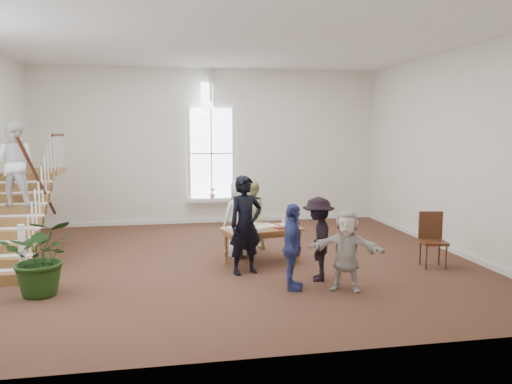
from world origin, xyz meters
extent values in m
plane|color=#43271A|center=(0.00, 0.00, 0.00)|extent=(10.00, 10.00, 0.00)
plane|color=silver|center=(0.00, 4.50, 2.25)|extent=(10.00, 0.00, 10.00)
plane|color=silver|center=(0.00, -4.50, 2.25)|extent=(10.00, 0.00, 10.00)
plane|color=silver|center=(5.00, 0.00, 2.25)|extent=(0.00, 9.00, 9.00)
plane|color=white|center=(0.00, 0.00, 4.50)|extent=(10.00, 10.00, 0.00)
cube|color=white|center=(0.00, 4.32, 0.70)|extent=(1.45, 0.28, 0.10)
plane|color=white|center=(0.00, 4.44, 2.05)|extent=(2.60, 0.00, 2.60)
plane|color=white|center=(0.00, 4.44, 3.65)|extent=(0.60, 0.60, 0.85)
cube|color=white|center=(0.00, 4.47, 0.06)|extent=(10.00, 0.04, 0.12)
imported|color=pink|center=(0.00, 4.29, 0.90)|extent=(0.17, 0.17, 0.30)
cube|color=brown|center=(-4.35, -0.50, 0.30)|extent=(1.10, 0.30, 0.20)
cube|color=brown|center=(-4.35, -0.20, 0.50)|extent=(1.10, 0.30, 0.20)
cube|color=brown|center=(-4.35, 0.10, 0.70)|extent=(1.10, 0.30, 0.20)
cube|color=brown|center=(-4.35, 0.40, 0.90)|extent=(1.10, 0.30, 0.20)
cube|color=brown|center=(-4.35, 0.70, 1.10)|extent=(1.10, 0.30, 0.20)
cube|color=brown|center=(-4.35, 1.00, 1.30)|extent=(1.10, 0.30, 0.20)
cube|color=brown|center=(-4.35, 1.30, 1.50)|extent=(1.10, 0.30, 0.20)
cube|color=brown|center=(-4.35, 1.60, 1.70)|extent=(1.10, 0.30, 0.20)
cube|color=brown|center=(-4.35, 2.50, 1.74)|extent=(1.10, 1.20, 0.12)
cube|color=white|center=(-3.86, -0.95, 0.55)|extent=(0.10, 0.10, 1.10)
cylinder|color=#3A210F|center=(-3.85, 0.40, 1.75)|extent=(0.07, 2.74, 1.86)
imported|color=silver|center=(-4.35, 0.70, 2.06)|extent=(0.94, 0.79, 1.72)
cube|color=brown|center=(0.59, -0.28, 0.72)|extent=(1.71, 1.11, 0.05)
cube|color=brown|center=(0.59, -0.28, 0.64)|extent=(1.57, 0.97, 0.10)
cylinder|color=brown|center=(-0.02, -0.71, 0.34)|extent=(0.07, 0.07, 0.69)
cylinder|color=brown|center=(1.33, -0.42, 0.34)|extent=(0.07, 0.07, 0.69)
cylinder|color=brown|center=(-0.15, -0.14, 0.34)|extent=(0.07, 0.07, 0.69)
cylinder|color=brown|center=(1.20, 0.16, 0.34)|extent=(0.07, 0.07, 0.69)
cube|color=silver|center=(1.10, -0.14, 0.76)|extent=(0.26, 0.27, 0.04)
cube|color=beige|center=(0.38, -0.10, 0.77)|extent=(0.21, 0.30, 0.06)
cube|color=tan|center=(0.48, -0.04, 0.77)|extent=(0.25, 0.26, 0.05)
cube|color=silver|center=(0.53, -0.44, 0.77)|extent=(0.29, 0.29, 0.05)
cube|color=#4C5972|center=(0.29, -0.58, 0.76)|extent=(0.29, 0.30, 0.03)
cube|color=maroon|center=(0.92, -0.40, 0.76)|extent=(0.22, 0.26, 0.04)
cube|color=white|center=(1.18, -0.10, 0.76)|extent=(0.17, 0.28, 0.03)
cube|color=#BFB299|center=(0.59, -0.24, 0.76)|extent=(0.25, 0.25, 0.05)
cube|color=silver|center=(0.77, -0.27, 0.77)|extent=(0.27, 0.29, 0.05)
cube|color=beige|center=(0.05, -0.32, 0.76)|extent=(0.30, 0.32, 0.03)
cube|color=tan|center=(0.70, -0.03, 0.77)|extent=(0.21, 0.21, 0.05)
cube|color=silver|center=(-0.05, -0.34, 0.77)|extent=(0.27, 0.31, 0.05)
imported|color=black|center=(0.14, -0.93, 0.95)|extent=(0.80, 0.66, 1.89)
imported|color=silver|center=(0.24, 0.32, 0.86)|extent=(0.96, 0.77, 1.72)
imported|color=#CBC97F|center=(0.54, 0.82, 0.82)|extent=(1.00, 0.99, 1.63)
imported|color=#363E81|center=(0.78, -2.03, 0.75)|extent=(0.63, 0.95, 1.50)
imported|color=black|center=(1.38, -1.58, 0.77)|extent=(0.82, 1.11, 1.54)
imported|color=beige|center=(1.68, -2.23, 0.70)|extent=(1.35, 0.94, 1.40)
imported|color=#1A3811|center=(-3.40, -1.54, 0.65)|extent=(1.30, 1.16, 1.31)
cube|color=#3A210F|center=(3.90, -1.20, 0.51)|extent=(0.56, 0.56, 0.06)
cube|color=#3A210F|center=(3.95, -0.98, 0.82)|extent=(0.48, 0.14, 0.57)
cylinder|color=#3A210F|center=(3.68, -1.35, 0.25)|extent=(0.04, 0.04, 0.50)
cylinder|color=#3A210F|center=(4.06, -1.42, 0.25)|extent=(0.04, 0.04, 0.50)
cylinder|color=#3A210F|center=(3.75, -0.97, 0.25)|extent=(0.04, 0.04, 0.50)
cylinder|color=#3A210F|center=(4.13, -1.04, 0.25)|extent=(0.04, 0.04, 0.50)
camera|label=1|loc=(-1.35, -10.15, 2.76)|focal=35.00mm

